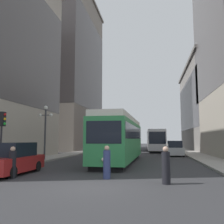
{
  "coord_description": "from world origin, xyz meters",
  "views": [
    {
      "loc": [
        2.81,
        -10.16,
        2.03
      ],
      "look_at": [
        -0.03,
        6.27,
        3.9
      ],
      "focal_mm": 38.71,
      "sensor_mm": 36.0,
      "label": 1
    }
  ],
  "objects": [
    {
      "name": "building_right_corner",
      "position": [
        15.09,
        37.06,
        8.1
      ],
      "size": [
        12.34,
        23.61,
        15.79
      ],
      "color": "gray",
      "rests_on": "ground"
    },
    {
      "name": "parked_car_right_far",
      "position": [
        5.28,
        20.15,
        0.84
      ],
      "size": [
        1.89,
        4.25,
        1.82
      ],
      "rotation": [
        0.0,
        0.0,
        3.14
      ],
      "color": "black",
      "rests_on": "ground"
    },
    {
      "name": "ground_plane",
      "position": [
        0.0,
        0.0,
        0.0
      ],
      "size": [
        200.0,
        200.0,
        0.0
      ],
      "primitive_type": "plane",
      "color": "#303033"
    },
    {
      "name": "transit_bus",
      "position": [
        3.03,
        30.74,
        1.95
      ],
      "size": [
        3.07,
        12.94,
        3.45
      ],
      "rotation": [
        0.0,
        0.0,
        0.04
      ],
      "color": "black",
      "rests_on": "ground"
    },
    {
      "name": "parked_car_left_near",
      "position": [
        -5.28,
        27.99,
        0.84
      ],
      "size": [
        2.01,
        4.88,
        1.82
      ],
      "rotation": [
        0.0,
        0.0,
        -0.03
      ],
      "color": "black",
      "rests_on": "ground"
    },
    {
      "name": "building_left_midblock",
      "position": [
        -15.8,
        35.27,
        16.03
      ],
      "size": [
        13.76,
        20.92,
        31.09
      ],
      "color": "slate",
      "rests_on": "ground"
    },
    {
      "name": "parked_car_left_mid",
      "position": [
        -5.28,
        2.92,
        0.84
      ],
      "size": [
        1.93,
        4.55,
        1.82
      ],
      "rotation": [
        0.0,
        0.0,
        0.01
      ],
      "color": "black",
      "rests_on": "ground"
    },
    {
      "name": "streetcar",
      "position": [
        -0.09,
        11.06,
        2.1
      ],
      "size": [
        2.85,
        13.72,
        3.89
      ],
      "rotation": [
        0.0,
        0.0,
        -0.02
      ],
      "color": "black",
      "rests_on": "ground"
    },
    {
      "name": "pedestrian_on_sidewalk",
      "position": [
        0.4,
        2.24,
        0.79
      ],
      "size": [
        0.38,
        0.38,
        1.69
      ],
      "rotation": [
        0.0,
        0.0,
        1.27
      ],
      "color": "navy",
      "rests_on": "ground"
    },
    {
      "name": "lamp_post_left_near",
      "position": [
        -7.18,
        11.0,
        3.47
      ],
      "size": [
        1.41,
        0.36,
        5.01
      ],
      "color": "#333338",
      "rests_on": "sidewalk_left"
    },
    {
      "name": "pedestrian_crossing_far",
      "position": [
        3.33,
        1.25,
        0.79
      ],
      "size": [
        0.38,
        0.38,
        1.69
      ],
      "rotation": [
        0.0,
        0.0,
        1.44
      ],
      "color": "black",
      "rests_on": "ground"
    },
    {
      "name": "pedestrian_crossing_near",
      "position": [
        -4.46,
        1.5,
        0.76
      ],
      "size": [
        0.37,
        0.37,
        1.64
      ],
      "rotation": [
        0.0,
        0.0,
        4.1
      ],
      "color": "black",
      "rests_on": "ground"
    },
    {
      "name": "traffic_light_near_left",
      "position": [
        -6.96,
        4.14,
        2.96
      ],
      "size": [
        0.47,
        0.36,
        3.65
      ],
      "color": "#232328",
      "rests_on": "sidewalk_left"
    },
    {
      "name": "sidewalk_right",
      "position": [
        7.9,
        40.0,
        0.07
      ],
      "size": [
        2.63,
        120.0,
        0.15
      ],
      "primitive_type": "cube",
      "color": "gray",
      "rests_on": "ground"
    },
    {
      "name": "sidewalk_left",
      "position": [
        -7.9,
        40.0,
        0.07
      ],
      "size": [
        2.63,
        120.0,
        0.15
      ],
      "primitive_type": "cube",
      "color": "gray",
      "rests_on": "ground"
    }
  ]
}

